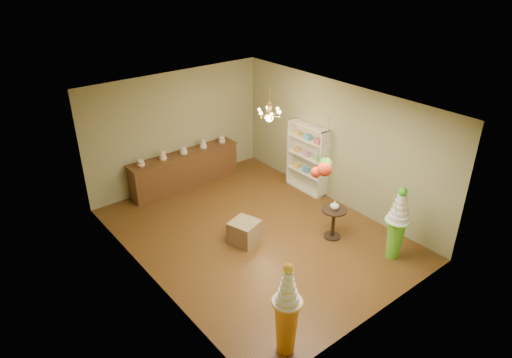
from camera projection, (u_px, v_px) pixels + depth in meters
floor at (255, 233)px, 10.15m from camera, size 6.50×6.50×0.00m
ceiling at (255, 104)px, 8.78m from camera, size 6.50×6.50×0.00m
wall_back at (177, 129)px, 11.73m from camera, size 5.00×0.04×3.00m
wall_front at (383, 245)px, 7.21m from camera, size 5.00×0.04×3.00m
wall_left at (145, 212)px, 8.08m from camera, size 0.04×6.50×3.00m
wall_right at (337, 144)px, 10.86m from camera, size 0.04×6.50×3.00m
pedestal_green at (396, 229)px, 9.11m from camera, size 0.52×0.52×1.61m
pedestal_orange at (287, 319)px, 6.95m from camera, size 0.57×0.57×1.68m
burlap_riser at (244, 232)px, 9.76m from camera, size 0.70×0.70×0.50m
sideboard at (185, 169)px, 12.00m from camera, size 3.04×0.54×1.16m
shelving_unit at (307, 158)px, 11.60m from camera, size 0.33×1.20×1.80m
round_table at (333, 219)px, 9.83m from camera, size 0.56×0.56×0.71m
vase at (335, 205)px, 9.67m from camera, size 0.21×0.21×0.20m
pom_red_left at (325, 169)px, 7.33m from camera, size 0.24×0.24×0.61m
pom_green_mid at (326, 164)px, 8.55m from camera, size 0.25×0.25×1.06m
pom_red_right at (316, 172)px, 7.65m from camera, size 0.18×0.18×0.77m
chandelier at (269, 116)px, 10.26m from camera, size 0.58×0.58×0.85m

